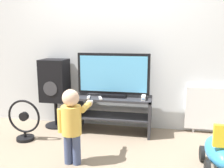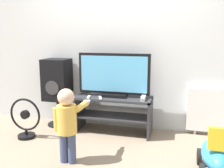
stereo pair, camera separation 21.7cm
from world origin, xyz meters
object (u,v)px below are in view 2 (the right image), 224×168
Objects in this scene: remote_secondary at (100,98)px; ride_on_toy at (216,155)px; floor_fan at (25,120)px; remote_primary at (89,97)px; television at (114,76)px; speaker_tower at (57,81)px; game_console at (143,98)px; child at (67,120)px; radiator at (219,111)px.

ride_on_toy reaches higher than remote_secondary.
remote_primary is at bearing 23.96° from floor_fan.
television is 1.61m from ride_on_toy.
ride_on_toy is at bearing -25.43° from remote_secondary.
remote_secondary is at bearing 20.09° from floor_fan.
remote_primary is 0.63m from speaker_tower.
television reaches higher than remote_primary.
television reaches higher than floor_fan.
remote_secondary is 0.25× the size of floor_fan.
remote_primary is (-0.73, -0.08, -0.02)m from game_console.
game_console is 0.58m from remote_secondary.
game_console is (0.42, -0.08, -0.27)m from television.
speaker_tower is 1.70× the size of ride_on_toy.
remote_secondary is at bearing -131.40° from television.
child is at bearing -86.30° from remote_primary.
game_console reaches higher than remote_primary.
game_console is 0.33× the size of floor_fan.
child is at bearing -145.04° from radiator.
child reaches higher than floor_fan.
radiator is (1.67, 1.17, -0.12)m from child.
child is 0.97m from floor_fan.
television reaches higher than child.
floor_fan is at bearing -164.20° from radiator.
game_console reaches higher than floor_fan.
remote_secondary is at bearing -166.89° from radiator.
television is 1.20× the size of radiator.
speaker_tower is (-1.31, 0.14, 0.14)m from game_console.
child is at bearing -104.97° from television.
remote_secondary is at bearing -0.06° from remote_primary.
floor_fan is (-0.77, -0.34, -0.28)m from remote_primary.
game_console is at bearing -5.91° from speaker_tower.
remote_primary is 0.13× the size of speaker_tower.
television is at bearing 25.13° from floor_fan.
speaker_tower is (-0.63, 1.02, 0.20)m from child.
ride_on_toy is 1.05m from radiator.
game_console is at bearing 8.31° from remote_secondary.
child reaches higher than remote_secondary.
floor_fan is (-0.94, -0.34, -0.28)m from remote_secondary.
child is (-0.68, -0.89, -0.06)m from game_console.
floor_fan is 2.35m from ride_on_toy.
television reaches higher than ride_on_toy.
remote_secondary is at bearing -171.69° from game_console.
floor_fan is (-1.51, -0.43, -0.30)m from game_console.
television is 0.36m from remote_secondary.
game_console is 1.32m from speaker_tower.
remote_secondary is 1.04m from floor_fan.
ride_on_toy is (2.13, -0.88, -0.47)m from speaker_tower.
television is 1.32m from floor_fan.
remote_secondary is 0.79m from speaker_tower.
child is 1.50× the size of floor_fan.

